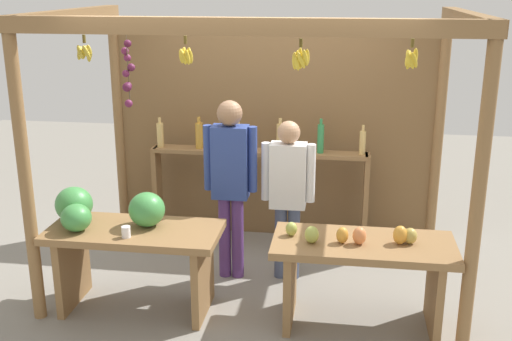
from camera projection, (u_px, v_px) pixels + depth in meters
The scene contains 7 objects.
ground_plane at pixel (259, 274), 5.83m from camera, with size 12.00×12.00×0.00m, color gray.
market_stall at pixel (266, 118), 5.88m from camera, with size 3.46×2.13×2.41m.
fruit_counter_left at pixel (122, 234), 5.08m from camera, with size 1.41×0.64×1.01m.
fruit_counter_right at pixel (362, 262), 4.82m from camera, with size 1.40×0.64×0.86m.
bottle_shelf_unit at pixel (258, 169), 6.33m from camera, with size 2.22×0.22×1.35m.
vendor_man at pixel (230, 174), 5.52m from camera, with size 0.48×0.22×1.66m.
vendor_woman at pixel (288, 187), 5.53m from camera, with size 0.48×0.20×1.48m.
Camera 1 is at (0.73, -5.24, 2.63)m, focal length 43.55 mm.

